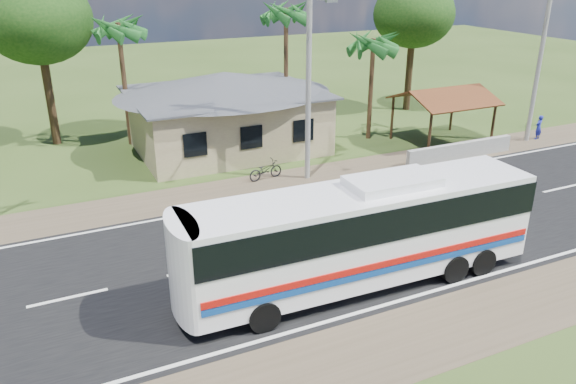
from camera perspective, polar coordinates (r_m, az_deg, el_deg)
name	(u,v)px	position (r m, az deg, el deg)	size (l,w,h in m)	color
ground	(314,244)	(21.85, 2.64, -5.27)	(120.00, 120.00, 0.00)	#2F4418
road	(314,244)	(21.85, 2.64, -5.25)	(120.00, 16.00, 0.03)	black
house	(225,103)	(32.60, -6.41, 8.99)	(12.40, 10.00, 5.00)	tan
waiting_shed	(444,97)	(34.60, 15.60, 9.25)	(5.20, 4.48, 3.35)	#362613
concrete_barrier	(460,151)	(32.45, 17.07, 4.04)	(7.00, 0.30, 0.90)	#9E9E99
utility_poles	(303,63)	(26.70, 1.49, 12.99)	(32.80, 2.22, 11.00)	#9E9E99
palm_near	(373,43)	(33.97, 8.67, 14.69)	(2.80, 2.80, 6.70)	#47301E
palm_mid	(286,13)	(36.03, -0.21, 17.68)	(2.80, 2.80, 8.20)	#47301E
palm_far	(118,29)	(33.65, -16.85, 15.61)	(2.80, 2.80, 7.70)	#47301E
tree_behind_house	(37,20)	(35.23, -24.13, 15.65)	(6.00, 6.00, 9.61)	#47301E
tree_behind_shed	(414,15)	(41.66, 12.66, 17.16)	(5.60, 5.60, 9.02)	#47301E
coach_bus	(364,227)	(18.48, 7.70, -3.54)	(12.03, 2.87, 3.71)	white
motorcycle	(265,170)	(28.02, -2.31, 2.25)	(0.65, 1.85, 0.97)	black
person	(539,127)	(37.68, 24.11, 6.02)	(0.54, 0.36, 1.49)	#1B2297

